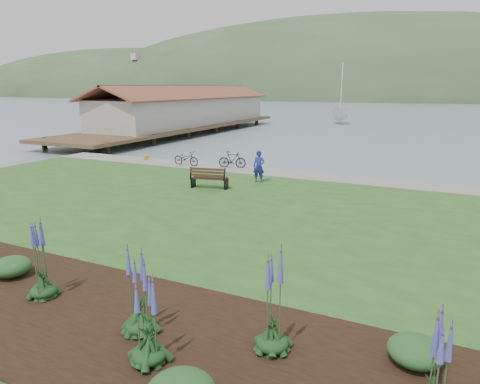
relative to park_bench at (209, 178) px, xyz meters
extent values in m
plane|color=slate|center=(2.64, -1.85, -0.94)|extent=(600.00, 600.00, 0.00)
cube|color=#29591F|center=(2.64, -3.85, -0.74)|extent=(34.00, 20.00, 0.40)
cube|color=gray|center=(2.64, 5.05, -0.53)|extent=(34.00, 2.20, 0.03)
cube|color=black|center=(5.64, -11.65, -0.52)|extent=(24.00, 4.40, 0.04)
cube|color=#4C3826|center=(-17.36, 24.15, -0.09)|extent=(8.00, 36.00, 0.30)
cube|color=#B2ADA3|center=(-17.36, 26.15, 1.56)|extent=(6.40, 28.00, 3.00)
cube|color=black|center=(-0.02, 0.11, -0.05)|extent=(1.84, 0.94, 0.05)
cube|color=black|center=(0.04, -0.21, 0.28)|extent=(1.75, 0.50, 0.55)
cube|color=black|center=(-0.86, -0.05, -0.30)|extent=(0.18, 0.60, 0.48)
cube|color=black|center=(0.81, 0.28, -0.30)|extent=(0.18, 0.60, 0.48)
imported|color=navy|center=(1.66, 2.32, 0.43)|extent=(0.76, 0.58, 1.94)
imported|color=black|center=(-4.37, 4.82, -0.07)|extent=(0.73, 1.83, 0.94)
imported|color=black|center=(-1.38, 5.35, -0.03)|extent=(0.87, 1.76, 1.02)
imported|color=silver|center=(-3.85, 45.72, -0.94)|extent=(12.94, 13.07, 27.59)
cube|color=gold|center=(-7.91, 5.35, -0.38)|extent=(0.30, 0.35, 0.32)
ellipsoid|color=#143716|center=(5.79, -12.39, -0.35)|extent=(0.62, 0.62, 0.31)
cone|color=#404296|center=(5.79, -12.39, 0.54)|extent=(0.32, 0.32, 1.47)
ellipsoid|color=#143716|center=(7.63, -11.11, -0.35)|extent=(0.62, 0.62, 0.31)
cone|color=#404296|center=(7.63, -11.11, 0.83)|extent=(0.32, 0.32, 2.04)
cone|color=#404296|center=(10.39, -11.68, 0.52)|extent=(0.36, 0.36, 1.43)
ellipsoid|color=#143716|center=(2.04, -11.45, -0.35)|extent=(0.62, 0.62, 0.31)
cone|color=#404296|center=(2.04, -11.45, 0.79)|extent=(0.40, 0.40, 1.97)
ellipsoid|color=#143716|center=(5.04, -11.68, -0.35)|extent=(0.62, 0.62, 0.31)
cone|color=#404296|center=(5.04, -11.68, 0.64)|extent=(0.36, 0.36, 1.67)
ellipsoid|color=#1E4C21|center=(0.31, -10.98, -0.25)|extent=(1.00, 1.00, 0.50)
ellipsoid|color=#1E4C21|center=(10.07, -10.37, -0.26)|extent=(0.98, 0.98, 0.49)
camera|label=1|loc=(10.13, -17.74, 4.29)|focal=32.00mm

